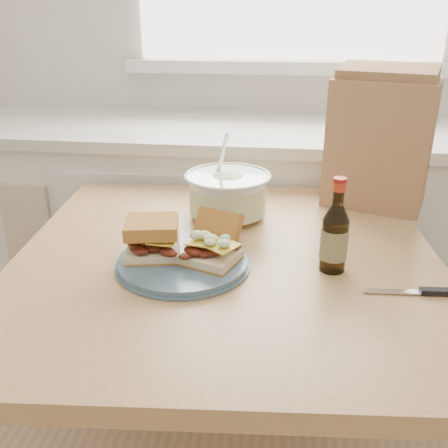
# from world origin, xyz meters

# --- Properties ---
(wall_back) EXTENTS (4.00, 0.02, 2.70)m
(wall_back) POSITION_xyz_m (0.00, 2.00, 1.35)
(wall_back) COLOR silver
(wall_back) RESTS_ON ground
(cabinet_run) EXTENTS (2.50, 0.64, 0.94)m
(cabinet_run) POSITION_xyz_m (-0.00, 1.70, 0.47)
(cabinet_run) COLOR white
(cabinet_run) RESTS_ON ground
(dining_table) EXTENTS (1.06, 1.06, 0.82)m
(dining_table) POSITION_xyz_m (-0.11, 0.87, 0.70)
(dining_table) COLOR tan
(dining_table) RESTS_ON ground
(plate) EXTENTS (0.29, 0.29, 0.02)m
(plate) POSITION_xyz_m (-0.20, 0.81, 0.82)
(plate) COLOR #445E6F
(plate) RESTS_ON dining_table
(sandwich_left) EXTENTS (0.13, 0.12, 0.08)m
(sandwich_left) POSITION_xyz_m (-0.27, 0.81, 0.88)
(sandwich_left) COLOR beige
(sandwich_left) RESTS_ON plate
(sandwich_right) EXTENTS (0.14, 0.18, 0.09)m
(sandwich_right) POSITION_xyz_m (-0.13, 0.82, 0.87)
(sandwich_right) COLOR beige
(sandwich_right) RESTS_ON plate
(coleslaw_bowl) EXTENTS (0.23, 0.23, 0.23)m
(coleslaw_bowl) POSITION_xyz_m (-0.14, 1.10, 0.88)
(coleslaw_bowl) COLOR silver
(coleslaw_bowl) RESTS_ON dining_table
(beer_bottle) EXTENTS (0.06, 0.06, 0.21)m
(beer_bottle) POSITION_xyz_m (0.13, 0.83, 0.89)
(beer_bottle) COLOR black
(beer_bottle) RESTS_ON dining_table
(knife) EXTENTS (0.19, 0.03, 0.01)m
(knife) POSITION_xyz_m (0.31, 0.75, 0.82)
(knife) COLOR silver
(knife) RESTS_ON dining_table
(paper_bag) EXTENTS (0.31, 0.25, 0.35)m
(paper_bag) POSITION_xyz_m (0.27, 1.26, 0.99)
(paper_bag) COLOR #956848
(paper_bag) RESTS_ON dining_table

